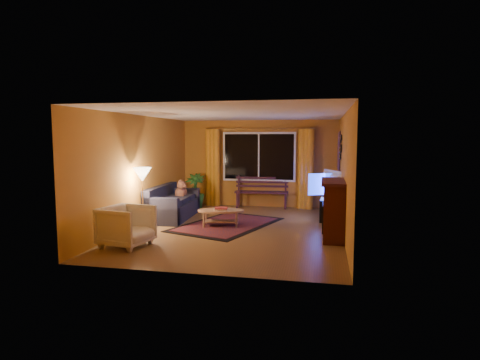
% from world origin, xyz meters
% --- Properties ---
extents(floor, '(4.50, 6.00, 0.02)m').
position_xyz_m(floor, '(0.00, 0.00, -0.01)').
color(floor, brown).
rests_on(floor, ground).
extents(ceiling, '(4.50, 6.00, 0.02)m').
position_xyz_m(ceiling, '(0.00, 0.00, 2.51)').
color(ceiling, white).
rests_on(ceiling, ground).
extents(wall_back, '(4.50, 0.02, 2.50)m').
position_xyz_m(wall_back, '(0.00, 3.01, 1.25)').
color(wall_back, '#C27E2A').
rests_on(wall_back, ground).
extents(wall_left, '(0.02, 6.00, 2.50)m').
position_xyz_m(wall_left, '(-2.26, 0.00, 1.25)').
color(wall_left, '#C27E2A').
rests_on(wall_left, ground).
extents(wall_right, '(0.02, 6.00, 2.50)m').
position_xyz_m(wall_right, '(2.26, 0.00, 1.25)').
color(wall_right, '#C27E2A').
rests_on(wall_right, ground).
extents(window, '(2.00, 0.02, 1.30)m').
position_xyz_m(window, '(0.00, 2.94, 1.45)').
color(window, black).
rests_on(window, wall_back).
extents(curtain_rod, '(3.20, 0.03, 0.03)m').
position_xyz_m(curtain_rod, '(0.00, 2.90, 2.25)').
color(curtain_rod, '#BF8C3F').
rests_on(curtain_rod, wall_back).
extents(curtain_left, '(0.36, 0.36, 2.24)m').
position_xyz_m(curtain_left, '(-1.35, 2.88, 1.12)').
color(curtain_left, orange).
rests_on(curtain_left, ground).
extents(curtain_right, '(0.36, 0.36, 2.24)m').
position_xyz_m(curtain_right, '(1.35, 2.88, 1.12)').
color(curtain_right, orange).
rests_on(curtain_right, ground).
extents(bench, '(1.54, 0.55, 0.45)m').
position_xyz_m(bench, '(0.12, 2.75, 0.23)').
color(bench, '#351622').
rests_on(bench, ground).
extents(potted_plant, '(0.59, 0.59, 0.98)m').
position_xyz_m(potted_plant, '(-1.73, 2.34, 0.49)').
color(potted_plant, '#235B1E').
rests_on(potted_plant, ground).
extents(sofa, '(0.94, 2.02, 0.80)m').
position_xyz_m(sofa, '(-1.82, 0.87, 0.40)').
color(sofa, '#1E1F2E').
rests_on(sofa, ground).
extents(dog, '(0.47, 0.54, 0.49)m').
position_xyz_m(dog, '(-1.77, 1.32, 0.64)').
color(dog, brown).
rests_on(dog, sofa).
extents(armchair, '(0.89, 0.93, 0.83)m').
position_xyz_m(armchair, '(-1.69, -1.80, 0.41)').
color(armchair, beige).
rests_on(armchair, ground).
extents(floor_lamp, '(0.26, 0.26, 1.34)m').
position_xyz_m(floor_lamp, '(-2.00, -0.46, 0.67)').
color(floor_lamp, '#BF8C3F').
rests_on(floor_lamp, ground).
extents(rug, '(2.44, 3.05, 0.02)m').
position_xyz_m(rug, '(-0.31, 0.36, 0.01)').
color(rug, maroon).
rests_on(rug, ground).
extents(coffee_table, '(1.21, 1.21, 0.38)m').
position_xyz_m(coffee_table, '(-0.41, 0.16, 0.19)').
color(coffee_table, tan).
rests_on(coffee_table, ground).
extents(tv_console, '(0.48, 1.28, 0.52)m').
position_xyz_m(tv_console, '(2.00, 1.59, 0.26)').
color(tv_console, black).
rests_on(tv_console, ground).
extents(television, '(0.62, 1.12, 0.67)m').
position_xyz_m(television, '(2.00, 1.59, 0.86)').
color(television, black).
rests_on(television, tv_console).
extents(fireplace, '(0.40, 1.20, 1.10)m').
position_xyz_m(fireplace, '(2.05, -0.40, 0.55)').
color(fireplace, maroon).
rests_on(fireplace, ground).
extents(mirror_cluster, '(0.06, 0.60, 0.56)m').
position_xyz_m(mirror_cluster, '(2.21, 1.30, 1.80)').
color(mirror_cluster, black).
rests_on(mirror_cluster, wall_right).
extents(painting, '(0.04, 0.76, 0.96)m').
position_xyz_m(painting, '(2.22, 2.45, 1.65)').
color(painting, '#C94C2E').
rests_on(painting, wall_right).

